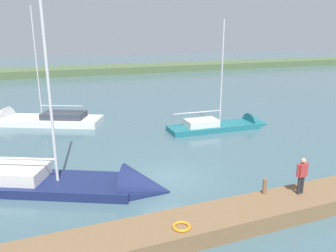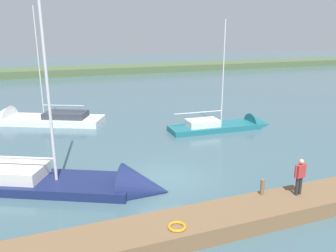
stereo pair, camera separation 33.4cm
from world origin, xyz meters
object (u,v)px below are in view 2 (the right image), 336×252
Objects in this scene: sailboat_behind_pier at (82,186)px; person_on_dock at (300,175)px; life_ring_buoy at (177,227)px; sailboat_mid_channel at (30,122)px; mooring_post_near at (262,187)px; sailboat_far_left at (231,127)px.

person_on_dock is at bearing -5.30° from sailboat_behind_pier.
sailboat_mid_channel is (5.25, -19.97, -0.65)m from life_ring_buoy.
sailboat_behind_pier is 1.14× the size of sailboat_mid_channel.
mooring_post_near is 0.42× the size of person_on_dock.
sailboat_mid_channel is 22.41m from person_on_dock.
sailboat_far_left is at bearing 55.09° from sailboat_behind_pier.
mooring_post_near is 1.03× the size of life_ring_buoy.
person_on_dock reaches higher than mooring_post_near.
life_ring_buoy is (4.34, 1.07, -0.29)m from mooring_post_near.
sailboat_behind_pier reaches higher than life_ring_buoy.
sailboat_behind_pier is 7.54× the size of person_on_dock.
sailboat_mid_channel is 16.74m from sailboat_far_left.
person_on_dock is at bearing 145.60° from sailboat_mid_channel.
person_on_dock is at bearing -174.82° from life_ring_buoy.
sailboat_mid_channel reaches higher than life_ring_buoy.
person_on_dock reaches higher than life_ring_buoy.
mooring_post_near is 4.48m from life_ring_buoy.
person_on_dock is (3.95, 11.97, 1.51)m from sailboat_far_left.
sailboat_far_left reaches higher than person_on_dock.
person_on_dock is at bearing -105.94° from sailboat_far_left.
mooring_post_near is 0.07× the size of sailboat_far_left.
sailboat_behind_pier is (6.99, -4.68, -0.86)m from mooring_post_near.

